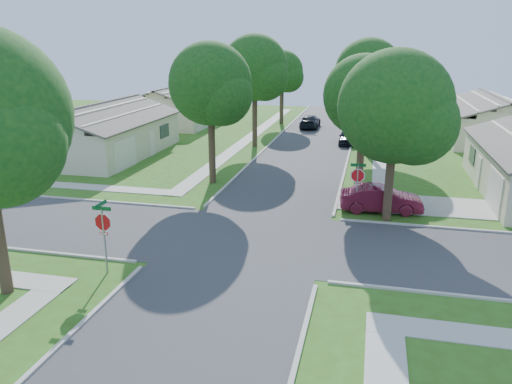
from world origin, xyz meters
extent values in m
plane|color=#375416|center=(0.00, 0.00, 0.00)|extent=(100.00, 100.00, 0.00)
cube|color=#333335|center=(0.00, 0.00, 0.00)|extent=(7.00, 100.00, 0.02)
cube|color=#9E9B91|center=(6.10, 26.00, 0.02)|extent=(1.20, 40.00, 0.04)
cube|color=#9E9B91|center=(-6.10, 26.00, 0.02)|extent=(1.20, 40.00, 0.04)
cube|color=#9E9B91|center=(7.90, 7.10, 0.03)|extent=(8.80, 3.60, 0.05)
cube|color=gray|center=(-4.70, -4.70, 1.35)|extent=(0.06, 0.06, 2.70)
cylinder|color=white|center=(-4.70, -4.70, 2.15)|extent=(1.05, 0.02, 1.05)
cylinder|color=red|center=(-4.70, -4.70, 2.15)|extent=(0.90, 0.03, 0.90)
cube|color=red|center=(-4.70, -4.70, 1.68)|extent=(0.34, 0.03, 0.12)
cube|color=white|center=(-4.70, -4.70, 1.68)|extent=(0.30, 0.03, 0.08)
cube|color=#0C5426|center=(-4.70, -4.70, 2.72)|extent=(0.80, 0.02, 0.16)
cube|color=#0C5426|center=(-4.70, -4.70, 2.90)|extent=(0.02, 0.80, 0.16)
cube|color=gray|center=(4.70, 4.70, 1.35)|extent=(0.06, 0.06, 2.70)
cylinder|color=white|center=(4.70, 4.70, 2.15)|extent=(1.05, 0.02, 1.05)
cylinder|color=red|center=(4.70, 4.70, 2.15)|extent=(0.90, 0.03, 0.90)
cube|color=red|center=(4.70, 4.70, 1.68)|extent=(0.34, 0.03, 0.12)
cube|color=white|center=(4.70, 4.70, 1.68)|extent=(0.30, 0.03, 0.08)
cube|color=#0C5426|center=(4.70, 4.70, 2.72)|extent=(0.80, 0.02, 0.16)
cube|color=#0C5426|center=(4.70, 4.70, 2.90)|extent=(0.02, 0.80, 0.16)
cylinder|color=#38281C|center=(4.70, 9.00, 1.98)|extent=(0.44, 0.44, 3.95)
sphere|color=#104014|center=(4.70, 9.00, 5.88)|extent=(4.80, 4.80, 4.80)
sphere|color=#104014|center=(5.54, 8.52, 5.28)|extent=(3.46, 3.46, 3.46)
sphere|color=#104014|center=(3.98, 9.60, 5.40)|extent=(3.26, 3.26, 3.26)
cylinder|color=#38281C|center=(4.70, 21.00, 2.15)|extent=(0.44, 0.44, 4.30)
sphere|color=#104014|center=(4.70, 21.00, 6.51)|extent=(5.40, 5.40, 5.40)
sphere|color=#104014|center=(5.65, 20.46, 5.84)|extent=(3.89, 3.89, 3.89)
sphere|color=#104014|center=(3.89, 21.68, 5.97)|extent=(3.67, 3.67, 3.67)
cylinder|color=#38281C|center=(4.70, 34.00, 2.10)|extent=(0.44, 0.44, 4.20)
sphere|color=#104014|center=(4.70, 34.00, 6.22)|extent=(5.00, 5.00, 5.00)
sphere|color=#104014|center=(5.58, 33.50, 5.60)|extent=(3.60, 3.60, 3.60)
sphere|color=#104014|center=(3.95, 34.62, 5.72)|extent=(3.40, 3.40, 3.40)
cylinder|color=#38281C|center=(-4.70, 9.00, 2.12)|extent=(0.44, 0.44, 4.25)
sphere|color=#104014|center=(-4.70, 9.00, 6.37)|extent=(5.20, 5.20, 5.20)
sphere|color=#104014|center=(-3.79, 8.48, 5.72)|extent=(3.74, 3.74, 3.74)
sphere|color=#104014|center=(-5.48, 9.65, 5.85)|extent=(3.54, 3.54, 3.54)
cylinder|color=#38281C|center=(-4.70, 21.00, 2.22)|extent=(0.44, 0.44, 4.44)
sphere|color=#104014|center=(-4.70, 21.00, 6.76)|extent=(5.60, 5.60, 5.60)
sphere|color=#104014|center=(-3.72, 20.44, 6.06)|extent=(4.03, 4.03, 4.03)
sphere|color=#104014|center=(-5.54, 21.70, 6.20)|extent=(3.81, 3.81, 3.81)
cylinder|color=#38281C|center=(-4.70, 34.00, 1.95)|extent=(0.44, 0.44, 3.90)
sphere|color=#104014|center=(-4.70, 34.00, 5.74)|extent=(4.60, 4.60, 4.60)
sphere|color=#104014|center=(-3.90, 33.54, 5.16)|extent=(3.31, 3.31, 3.31)
sphere|color=#104014|center=(-5.39, 34.58, 5.28)|extent=(3.13, 3.13, 3.13)
cylinder|color=#38281C|center=(-7.50, -7.00, 2.02)|extent=(0.44, 0.44, 4.04)
cylinder|color=#38281C|center=(6.30, 4.20, 1.77)|extent=(0.44, 0.44, 3.54)
sphere|color=#104014|center=(6.30, 4.20, 5.86)|extent=(5.60, 5.60, 5.60)
sphere|color=#104014|center=(7.28, 3.64, 5.16)|extent=(4.03, 4.03, 4.03)
sphere|color=#104014|center=(5.46, 4.90, 5.30)|extent=(3.81, 3.81, 3.81)
cube|color=silver|center=(11.97, 7.10, 1.10)|extent=(0.06, 3.20, 2.20)
cube|color=silver|center=(11.97, 11.65, 1.00)|extent=(0.06, 0.90, 2.00)
cube|color=#1E2633|center=(11.97, 14.25, 1.55)|extent=(0.06, 1.80, 1.10)
cube|color=beige|center=(16.00, 29.00, 1.40)|extent=(8.00, 13.00, 2.80)
cube|color=#48433D|center=(14.00, 29.00, 3.45)|extent=(4.42, 13.60, 1.56)
cube|color=silver|center=(11.97, 25.10, 1.10)|extent=(0.06, 3.20, 2.20)
cube|color=silver|center=(11.97, 29.65, 1.00)|extent=(0.06, 0.90, 2.00)
cube|color=#1E2633|center=(11.97, 32.25, 1.55)|extent=(0.06, 1.80, 1.10)
cube|color=beige|center=(-16.00, 15.00, 1.40)|extent=(8.00, 13.00, 2.80)
cube|color=#48433D|center=(-14.00, 15.00, 3.45)|extent=(4.42, 13.60, 1.56)
cube|color=#48433D|center=(-18.00, 15.00, 3.45)|extent=(4.42, 13.60, 1.56)
cube|color=silver|center=(-11.97, 11.10, 1.10)|extent=(0.06, 3.20, 2.20)
cube|color=silver|center=(-11.97, 15.65, 1.00)|extent=(0.06, 0.90, 2.00)
cube|color=#1E2633|center=(-11.97, 18.25, 1.55)|extent=(0.06, 1.80, 1.10)
cube|color=beige|center=(-16.00, 32.00, 1.40)|extent=(8.00, 13.00, 2.80)
cube|color=#48433D|center=(-14.00, 32.00, 3.45)|extent=(4.42, 13.60, 1.56)
cube|color=#48433D|center=(-18.00, 32.00, 3.45)|extent=(4.42, 13.60, 1.56)
cube|color=silver|center=(-11.97, 28.10, 1.10)|extent=(0.06, 3.20, 2.20)
cube|color=silver|center=(-11.97, 32.65, 1.00)|extent=(0.06, 0.90, 2.00)
cube|color=#1E2633|center=(-11.97, 35.25, 1.55)|extent=(0.06, 1.80, 1.10)
imported|color=maroon|center=(6.00, 5.50, 0.72)|extent=(4.47, 1.89, 1.44)
imported|color=black|center=(3.20, 23.94, 0.65)|extent=(1.58, 3.81, 1.29)
imported|color=black|center=(-1.20, 31.90, 0.68)|extent=(1.90, 4.66, 1.35)
camera|label=1|loc=(5.26, -21.07, 8.91)|focal=35.00mm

